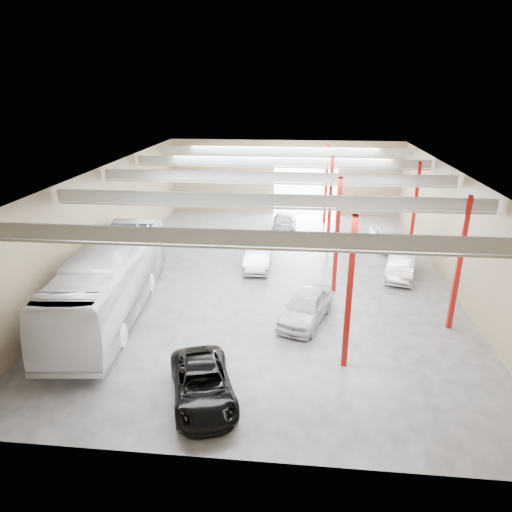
% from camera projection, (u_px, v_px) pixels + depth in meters
% --- Properties ---
extents(depot_shell, '(22.12, 32.12, 7.06)m').
position_uv_depth(depot_shell, '(277.00, 200.00, 28.91)').
color(depot_shell, '#47464B').
rests_on(depot_shell, ground).
extents(coach_bus, '(4.53, 13.96, 3.82)m').
position_uv_depth(coach_bus, '(111.00, 280.00, 24.73)').
color(coach_bus, white).
rests_on(coach_bus, ground).
extents(black_sedan, '(3.82, 5.56, 1.41)m').
position_uv_depth(black_sedan, '(203.00, 384.00, 18.05)').
color(black_sedan, black).
rests_on(black_sedan, ground).
extents(car_row_a, '(3.39, 5.23, 1.66)m').
position_uv_depth(car_row_a, '(306.00, 307.00, 24.14)').
color(car_row_a, silver).
rests_on(car_row_a, ground).
extents(car_row_b, '(1.80, 4.93, 1.61)m').
position_uv_depth(car_row_b, '(258.00, 255.00, 31.45)').
color(car_row_b, '#BCBCC1').
rests_on(car_row_b, ground).
extents(car_row_c, '(1.99, 4.88, 1.42)m').
position_uv_depth(car_row_c, '(284.00, 223.00, 39.34)').
color(car_row_c, slate).
rests_on(car_row_c, ground).
extents(car_right_near, '(2.86, 5.08, 1.59)m').
position_uv_depth(car_right_near, '(401.00, 265.00, 29.84)').
color(car_right_near, '#B7B7BD').
rests_on(car_right_near, ground).
extents(car_right_far, '(2.33, 4.88, 1.61)m').
position_uv_depth(car_right_far, '(386.00, 237.00, 35.32)').
color(car_right_far, white).
rests_on(car_right_far, ground).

